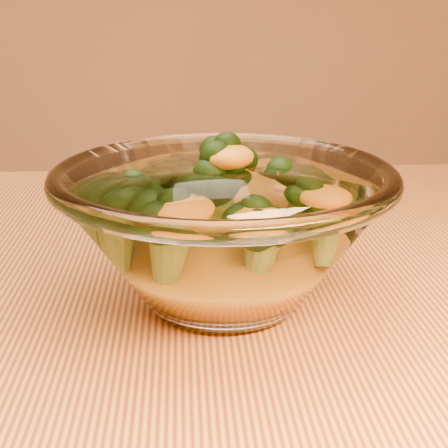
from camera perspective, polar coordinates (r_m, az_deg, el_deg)
name	(u,v)px	position (r m, az deg, el deg)	size (l,w,h in m)	color
table	(244,407)	(0.54, 1.84, -16.35)	(1.20, 0.80, 0.75)	gold
glass_bowl	(224,231)	(0.46, 0.00, -0.63)	(0.25, 0.25, 0.11)	white
cheese_sauce	(224,260)	(0.47, 0.00, -3.31)	(0.14, 0.14, 0.04)	orange
broccoli_heap	(209,206)	(0.46, -1.40, 1.69)	(0.17, 0.15, 0.09)	black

